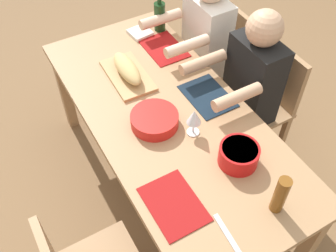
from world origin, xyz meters
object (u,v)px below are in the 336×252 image
at_px(chair_far_left, 220,57).
at_px(wine_bottle, 160,16).
at_px(dining_table, 168,123).
at_px(diner_far_center, 247,85).
at_px(serving_bowl_salad, 239,154).
at_px(chair_far_center, 264,99).
at_px(bread_loaf, 127,69).
at_px(diner_far_left, 201,41).
at_px(serving_bowl_fruit, 155,119).
at_px(wine_glass, 194,118).
at_px(napkin_stack, 140,33).
at_px(cutting_board, 128,75).
at_px(beer_bottle, 280,195).

bearing_deg(chair_far_left, wine_bottle, -117.17).
height_order(dining_table, wine_bottle, wine_bottle).
relative_size(diner_far_center, serving_bowl_salad, 5.97).
height_order(chair_far_center, diner_far_center, diner_far_center).
bearing_deg(chair_far_center, bread_loaf, -115.57).
bearing_deg(diner_far_left, serving_bowl_fruit, -50.12).
height_order(wine_glass, napkin_stack, wine_glass).
relative_size(serving_bowl_fruit, bread_loaf, 0.82).
xyz_separation_m(diner_far_center, cutting_board, (-0.39, -0.63, 0.05)).
xyz_separation_m(chair_far_left, serving_bowl_fruit, (0.56, -0.85, 0.30)).
bearing_deg(chair_far_center, diner_far_left, -160.60).
distance_m(chair_far_left, bread_loaf, 0.88).
relative_size(chair_far_center, wine_glass, 5.12).
bearing_deg(wine_glass, diner_far_left, 143.94).
bearing_deg(diner_far_left, serving_bowl_salad, -23.41).
bearing_deg(napkin_stack, diner_far_center, 25.76).
bearing_deg(napkin_stack, serving_bowl_salad, -3.21).
xyz_separation_m(diner_far_left, beer_bottle, (1.29, -0.43, 0.15)).
distance_m(chair_far_center, wine_bottle, 0.91).
height_order(cutting_board, bread_loaf, bread_loaf).
distance_m(chair_far_left, wine_glass, 1.07).
xyz_separation_m(diner_far_center, beer_bottle, (0.77, -0.43, 0.15)).
bearing_deg(wine_bottle, beer_bottle, -8.30).
relative_size(wine_bottle, beer_bottle, 1.32).
xyz_separation_m(serving_bowl_fruit, serving_bowl_salad, (0.43, 0.24, 0.02)).
xyz_separation_m(chair_far_left, cutting_board, (0.13, -0.81, 0.27)).
xyz_separation_m(beer_bottle, wine_glass, (-0.58, -0.09, 0.01)).
bearing_deg(bread_loaf, dining_table, 9.16).
bearing_deg(diner_far_center, diner_far_left, 180.00).
bearing_deg(wine_bottle, bread_loaf, -50.54).
height_order(diner_far_center, chair_far_left, diner_far_center).
relative_size(chair_far_left, serving_bowl_fruit, 3.24).
bearing_deg(serving_bowl_salad, dining_table, -163.68).
relative_size(chair_far_left, wine_bottle, 2.93).
xyz_separation_m(serving_bowl_fruit, bread_loaf, (-0.43, 0.04, 0.02)).
xyz_separation_m(dining_table, napkin_stack, (-0.75, 0.20, 0.10)).
bearing_deg(chair_far_left, diner_far_left, -90.00).
bearing_deg(chair_far_left, serving_bowl_fruit, -56.75).
distance_m(serving_bowl_fruit, bread_loaf, 0.43).
relative_size(wine_glass, napkin_stack, 1.19).
distance_m(serving_bowl_salad, wine_glass, 0.30).
relative_size(chair_far_left, wine_glass, 5.12).
bearing_deg(diner_far_center, beer_bottle, -29.49).
height_order(serving_bowl_salad, bread_loaf, bread_loaf).
distance_m(diner_far_left, cutting_board, 0.64).
bearing_deg(serving_bowl_salad, wine_bottle, 169.92).
bearing_deg(cutting_board, dining_table, 9.16).
bearing_deg(cutting_board, wine_glass, 10.56).
distance_m(diner_far_left, serving_bowl_salad, 1.08).
xyz_separation_m(serving_bowl_salad, wine_glass, (-0.28, -0.09, 0.06)).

